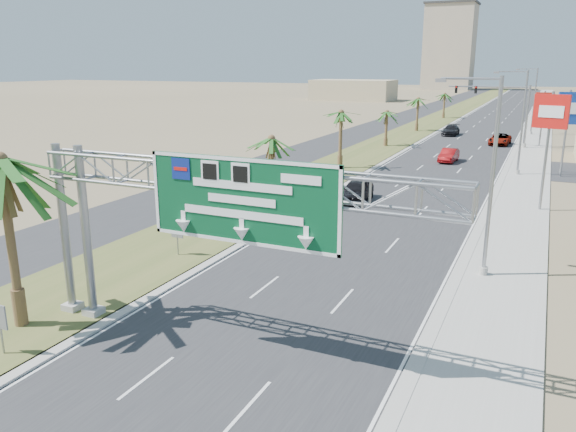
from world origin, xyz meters
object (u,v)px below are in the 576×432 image
(palm_near, at_px, (0,161))
(signal_mast, at_px, (511,110))
(car_left_lane, at_px, (357,191))
(pole_sign_red_far, at_px, (544,103))
(sign_gantry, at_px, (209,193))
(pole_sign_blue, at_px, (568,112))
(pole_sign_red_near, at_px, (550,118))
(car_mid_lane, at_px, (449,155))
(car_right_lane, at_px, (500,139))
(car_far, at_px, (451,130))

(palm_near, xyz_separation_m, signal_mast, (14.37, 63.97, -2.08))
(car_left_lane, height_order, pole_sign_red_far, pole_sign_red_far)
(sign_gantry, relative_size, pole_sign_blue, 2.04)
(car_left_lane, xyz_separation_m, pole_sign_red_near, (13.28, 2.95, 5.94))
(palm_near, height_order, pole_sign_blue, palm_near)
(signal_mast, bearing_deg, car_mid_lane, -108.72)
(palm_near, bearing_deg, pole_sign_red_far, 74.65)
(palm_near, distance_m, car_left_lane, 28.15)
(palm_near, relative_size, car_right_lane, 1.56)
(signal_mast, height_order, car_far, signal_mast)
(car_mid_lane, xyz_separation_m, pole_sign_red_far, (8.90, 17.30, 4.91))
(car_right_lane, distance_m, car_far, 11.28)
(sign_gantry, bearing_deg, pole_sign_blue, 73.91)
(car_far, bearing_deg, sign_gantry, -87.38)
(car_left_lane, relative_size, car_mid_lane, 1.12)
(signal_mast, distance_m, car_right_lane, 4.64)
(car_left_lane, bearing_deg, car_far, 86.54)
(palm_near, bearing_deg, car_mid_lane, 79.26)
(sign_gantry, relative_size, car_far, 3.18)
(sign_gantry, height_order, car_far, sign_gantry)
(palm_near, distance_m, car_right_lane, 67.46)
(car_mid_lane, xyz_separation_m, pole_sign_red_near, (9.73, -19.18, 6.06))
(palm_near, distance_m, signal_mast, 65.60)
(car_mid_lane, height_order, pole_sign_red_near, pole_sign_red_near)
(signal_mast, xyz_separation_m, car_left_lane, (-8.62, -37.10, -4.00))
(sign_gantry, height_order, car_mid_lane, sign_gantry)
(car_left_lane, bearing_deg, pole_sign_red_far, 68.78)
(sign_gantry, xyz_separation_m, car_left_lane, (-2.39, 24.95, -5.21))
(pole_sign_red_far, bearing_deg, sign_gantry, -98.88)
(sign_gantry, distance_m, car_left_lane, 25.60)
(car_mid_lane, relative_size, pole_sign_red_far, 0.61)
(signal_mast, xyz_separation_m, pole_sign_red_near, (4.65, -34.15, 1.94))
(car_mid_lane, relative_size, car_far, 0.84)
(car_far, distance_m, pole_sign_red_near, 46.62)
(signal_mast, xyz_separation_m, car_mid_lane, (-5.07, -14.97, -4.12))
(car_far, height_order, pole_sign_red_near, pole_sign_red_near)
(palm_near, relative_size, car_far, 1.58)
(sign_gantry, bearing_deg, car_mid_lane, 88.59)
(car_left_lane, bearing_deg, sign_gantry, -88.22)
(car_left_lane, height_order, pole_sign_blue, pole_sign_blue)
(car_left_lane, bearing_deg, palm_near, -105.76)
(car_left_lane, height_order, car_far, car_left_lane)
(palm_near, relative_size, pole_sign_red_near, 0.96)
(car_right_lane, relative_size, pole_sign_red_far, 0.74)
(sign_gantry, height_order, palm_near, palm_near)
(car_right_lane, bearing_deg, car_far, 136.20)
(pole_sign_red_near, bearing_deg, signal_mast, 97.76)
(signal_mast, bearing_deg, pole_sign_red_far, 31.26)
(car_right_lane, xyz_separation_m, pole_sign_red_far, (4.89, 0.45, 4.90))
(car_left_lane, xyz_separation_m, car_far, (-0.19, 47.17, -0.08))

